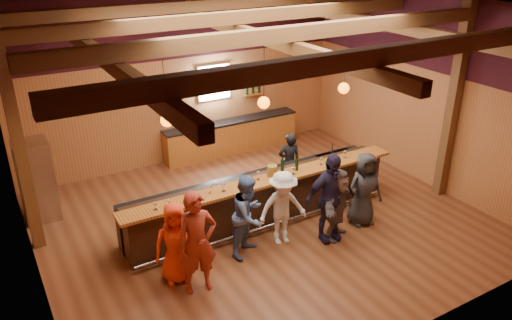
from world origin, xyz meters
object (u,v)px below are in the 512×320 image
object	(u,v)px
customer_denim	(249,215)
bottle_a	(282,165)
customer_orange	(176,243)
customer_redvest	(197,243)
back_bar_cabinet	(232,136)
bar_counter	(260,197)
ice_bucket	(272,171)
bartender	(289,162)
customer_white	(283,208)
customer_navy	(330,198)
stainless_fridge	(36,181)
customer_dark	(364,189)
customer_brown	(337,204)

from	to	relation	value
customer_denim	bottle_a	size ratio (longest dim) A/B	4.72
customer_orange	customer_redvest	distance (m)	0.52
customer_redvest	back_bar_cabinet	bearing A→B (deg)	64.51
bar_counter	ice_bucket	size ratio (longest dim) A/B	27.55
bartender	back_bar_cabinet	bearing A→B (deg)	-70.27
bartender	customer_orange	bearing A→B (deg)	44.95
customer_white	ice_bucket	xyz separation A→B (m)	(0.24, 0.78, 0.44)
customer_navy	back_bar_cabinet	bearing A→B (deg)	90.10
stainless_fridge	customer_white	world-z (taller)	stainless_fridge
customer_dark	bartender	world-z (taller)	customer_dark
customer_redvest	bartender	distance (m)	4.14
bar_counter	customer_orange	bearing A→B (deg)	-155.42
customer_denim	customer_brown	bearing A→B (deg)	-43.81
bar_counter	customer_dark	bearing A→B (deg)	-34.76
customer_brown	bartender	distance (m)	2.23
customer_orange	customer_brown	distance (m)	3.35
bottle_a	customer_dark	bearing A→B (deg)	-38.52
customer_orange	ice_bucket	world-z (taller)	customer_orange
bar_counter	customer_dark	size ratio (longest dim) A/B	3.88
customer_denim	ice_bucket	distance (m)	1.29
customer_orange	customer_redvest	bearing A→B (deg)	-49.10
back_bar_cabinet	bartender	xyz separation A→B (m)	(0.10, -2.76, 0.26)
back_bar_cabinet	ice_bucket	distance (m)	4.02
stainless_fridge	customer_redvest	bearing A→B (deg)	-63.43
back_bar_cabinet	customer_redvest	size ratio (longest dim) A/B	2.11
customer_redvest	bar_counter	bearing A→B (deg)	42.95
customer_navy	bartender	world-z (taller)	customer_navy
customer_denim	customer_navy	distance (m)	1.68
bar_counter	stainless_fridge	distance (m)	4.81
customer_redvest	customer_white	bearing A→B (deg)	21.11
customer_redvest	customer_dark	distance (m)	3.95
stainless_fridge	customer_navy	xyz separation A→B (m)	(4.90, -3.84, 0.04)
customer_dark	ice_bucket	xyz separation A→B (m)	(-1.66, 1.01, 0.41)
back_bar_cabinet	customer_orange	size ratio (longest dim) A/B	2.59
bar_counter	ice_bucket	world-z (taller)	ice_bucket
stainless_fridge	bottle_a	world-z (taller)	stainless_fridge
customer_brown	customer_dark	distance (m)	0.85
customer_redvest	ice_bucket	world-z (taller)	customer_redvest
customer_redvest	customer_orange	bearing A→B (deg)	125.99
back_bar_cabinet	customer_dark	xyz separation A→B (m)	(0.62, -4.82, 0.34)
customer_navy	customer_brown	bearing A→B (deg)	1.35
customer_white	customer_navy	bearing A→B (deg)	-13.10
bar_counter	customer_brown	world-z (taller)	customer_brown
stainless_fridge	bottle_a	bearing A→B (deg)	-29.87
bar_counter	customer_orange	world-z (taller)	customer_orange
back_bar_cabinet	customer_white	world-z (taller)	customer_white
customer_white	customer_dark	size ratio (longest dim) A/B	0.97
bottle_a	customer_navy	bearing A→B (deg)	-74.50
customer_orange	ice_bucket	xyz separation A→B (m)	(2.51, 0.84, 0.45)
customer_denim	customer_brown	size ratio (longest dim) A/B	1.08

